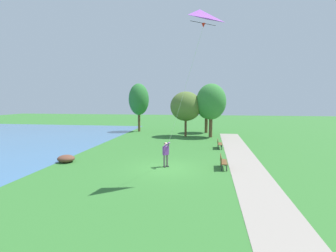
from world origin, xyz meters
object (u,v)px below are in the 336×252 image
(tree_behind_path, at_px, (186,106))
(tree_lakeside_far, at_px, (139,100))
(flying_kite, at_px, (200,20))
(park_bench_near_walkway, at_px, (223,161))
(tree_treeline_left, at_px, (207,104))
(park_bench_far_walkway, at_px, (219,143))
(person_kite_flyer, at_px, (166,152))
(tree_horizon_far, at_px, (211,102))
(lakeside_shrub, at_px, (66,159))

(tree_behind_path, xyz_separation_m, tree_lakeside_far, (-7.23, 3.94, 0.88))
(flying_kite, bearing_deg, park_bench_near_walkway, 59.27)
(park_bench_near_walkway, distance_m, tree_treeline_left, 18.59)
(park_bench_far_walkway, distance_m, tree_treeline_left, 11.83)
(tree_behind_path, bearing_deg, park_bench_near_walkway, -75.88)
(person_kite_flyer, height_order, park_bench_far_walkway, person_kite_flyer)
(tree_horizon_far, relative_size, lakeside_shrub, 5.23)
(tree_lakeside_far, distance_m, tree_treeline_left, 9.91)
(flying_kite, xyz_separation_m, tree_behind_path, (-1.98, 17.07, -5.13))
(tree_behind_path, relative_size, tree_lakeside_far, 0.81)
(lakeside_shrub, bearing_deg, flying_kite, -15.08)
(person_kite_flyer, bearing_deg, park_bench_near_walkway, 3.32)
(tree_behind_path, height_order, tree_lakeside_far, tree_lakeside_far)
(person_kite_flyer, xyz_separation_m, lakeside_shrub, (-7.63, 0.16, -0.77))
(tree_horizon_far, distance_m, tree_treeline_left, 4.16)
(flying_kite, height_order, park_bench_far_walkway, flying_kite)
(tree_lakeside_far, bearing_deg, tree_treeline_left, -0.37)
(park_bench_near_walkway, distance_m, lakeside_shrub, 11.53)
(person_kite_flyer, xyz_separation_m, tree_behind_path, (0.29, 14.57, 2.82))
(tree_treeline_left, bearing_deg, person_kite_flyer, -99.10)
(park_bench_near_walkway, distance_m, tree_lakeside_far, 21.66)
(tree_horizon_far, xyz_separation_m, lakeside_shrub, (-11.09, -14.16, -4.16))
(flying_kite, bearing_deg, tree_horizon_far, 85.97)
(park_bench_near_walkway, bearing_deg, tree_behind_path, 104.12)
(person_kite_flyer, height_order, tree_horizon_far, tree_horizon_far)
(flying_kite, bearing_deg, tree_behind_path, 96.62)
(tree_treeline_left, relative_size, lakeside_shrub, 4.87)
(park_bench_near_walkway, distance_m, tree_horizon_far, 14.64)
(flying_kite, distance_m, park_bench_far_walkway, 13.03)
(person_kite_flyer, relative_size, tree_treeline_left, 0.29)
(person_kite_flyer, xyz_separation_m, flying_kite, (2.27, -2.51, 7.94))
(flying_kite, relative_size, lakeside_shrub, 6.02)
(park_bench_far_walkway, height_order, tree_lakeside_far, tree_lakeside_far)
(park_bench_far_walkway, xyz_separation_m, tree_lakeside_far, (-11.02, 11.28, 4.23))
(flying_kite, bearing_deg, lakeside_shrub, 164.92)
(tree_treeline_left, bearing_deg, tree_lakeside_far, 179.63)
(park_bench_far_walkway, xyz_separation_m, tree_behind_path, (-3.79, 7.34, 3.35))
(park_bench_far_walkway, height_order, tree_behind_path, tree_behind_path)
(tree_horizon_far, distance_m, lakeside_shrub, 18.46)
(tree_horizon_far, relative_size, tree_treeline_left, 1.08)
(tree_horizon_far, bearing_deg, person_kite_flyer, -103.58)
(lakeside_shrub, bearing_deg, person_kite_flyer, -1.21)
(park_bench_far_walkway, bearing_deg, person_kite_flyer, -119.48)
(park_bench_near_walkway, bearing_deg, person_kite_flyer, -176.68)
(person_kite_flyer, height_order, tree_lakeside_far, tree_lakeside_far)
(tree_treeline_left, bearing_deg, tree_horizon_far, -82.98)
(person_kite_flyer, height_order, lakeside_shrub, person_kite_flyer)
(park_bench_near_walkway, height_order, tree_treeline_left, tree_treeline_left)
(flying_kite, xyz_separation_m, tree_lakeside_far, (-9.21, 21.01, -4.25))
(park_bench_near_walkway, relative_size, tree_treeline_left, 0.24)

